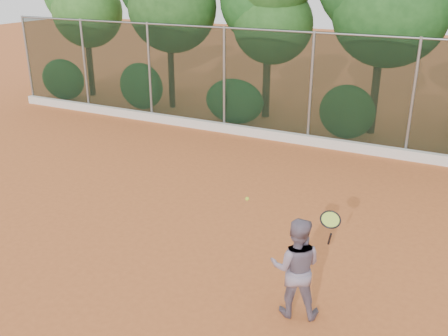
% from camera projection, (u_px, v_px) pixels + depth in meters
% --- Properties ---
extents(ground, '(80.00, 80.00, 0.00)m').
position_uv_depth(ground, '(202.00, 240.00, 10.26)').
color(ground, '#C4632E').
rests_on(ground, ground).
extents(concrete_curb, '(24.00, 0.20, 0.30)m').
position_uv_depth(concrete_curb, '(306.00, 140.00, 15.87)').
color(concrete_curb, silver).
rests_on(concrete_curb, ground).
extents(tennis_player, '(0.96, 0.84, 1.69)m').
position_uv_depth(tennis_player, '(296.00, 267.00, 7.80)').
color(tennis_player, slate).
rests_on(tennis_player, ground).
extents(chainlink_fence, '(24.09, 0.09, 3.50)m').
position_uv_depth(chainlink_fence, '(311.00, 86.00, 15.39)').
color(chainlink_fence, black).
rests_on(chainlink_fence, ground).
extents(tennis_racket, '(0.39, 0.37, 0.58)m').
position_uv_depth(tennis_racket, '(330.00, 222.00, 7.21)').
color(tennis_racket, black).
rests_on(tennis_racket, ground).
extents(tennis_ball_in_flight, '(0.06, 0.06, 0.06)m').
position_uv_depth(tennis_ball_in_flight, '(247.00, 199.00, 7.73)').
color(tennis_ball_in_flight, '#B7DA31').
rests_on(tennis_ball_in_flight, ground).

